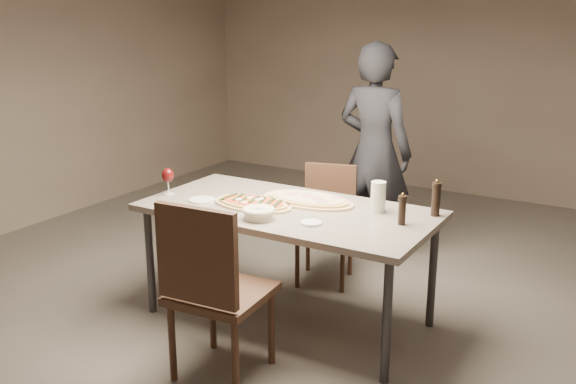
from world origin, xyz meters
The scene contains 14 objects.
room centered at (0.00, 0.00, 1.40)m, with size 7.00×7.00×7.00m.
dining_table centered at (0.00, 0.00, 0.69)m, with size 1.80×0.90×0.75m.
zucchini_pizza centered at (-0.21, -0.08, 0.77)m, with size 0.54×0.30×0.05m.
ham_pizza centered at (0.05, 0.17, 0.77)m, with size 0.62×0.34×0.04m.
bread_basket centered at (-0.03, -0.28, 0.79)m, with size 0.19×0.19×0.07m.
oil_dish centered at (0.27, -0.20, 0.76)m, with size 0.12×0.12×0.01m.
pepper_mill_left centered at (0.83, 0.31, 0.86)m, with size 0.06×0.06×0.22m.
pepper_mill_right centered at (0.72, 0.05, 0.84)m, with size 0.05×0.05×0.19m.
carafe centered at (0.51, 0.20, 0.84)m, with size 0.09×0.09×0.19m.
wine_glass centered at (-0.83, -0.15, 0.87)m, with size 0.08×0.08×0.18m.
side_plate centered at (-0.54, -0.15, 0.76)m, with size 0.17×0.17×0.01m.
chair_near centered at (0.03, -0.82, 0.57)m, with size 0.51×0.51×1.01m.
chair_far centered at (-0.10, 0.73, 0.47)m, with size 0.49×0.49×0.84m.
diner centered at (0.00, 1.34, 0.85)m, with size 0.62×0.41×1.70m, color black.
Camera 1 is at (1.92, -3.24, 1.92)m, focal length 40.00 mm.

